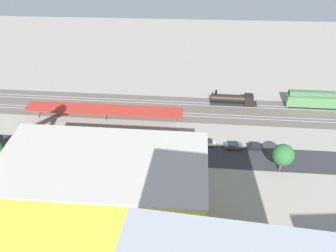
# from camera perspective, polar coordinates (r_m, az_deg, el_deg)

# --- Properties ---
(ground_plane) EXTENTS (199.27, 199.27, 0.00)m
(ground_plane) POSITION_cam_1_polar(r_m,az_deg,el_deg) (94.13, -4.28, -3.44)
(ground_plane) COLOR gray
(ground_plane) RESTS_ON ground
(rail_bed) EXTENTS (124.90, 17.77, 0.01)m
(rail_bed) POSITION_cam_1_polar(r_m,az_deg,el_deg) (109.41, -3.15, 3.05)
(rail_bed) COLOR #5B544C
(rail_bed) RESTS_ON ground
(street_asphalt) EXTENTS (124.75, 12.57, 0.01)m
(street_asphalt) POSITION_cam_1_polar(r_m,az_deg,el_deg) (92.37, -4.44, -4.37)
(street_asphalt) COLOR #2D2D33
(street_asphalt) RESTS_ON ground
(track_rails) EXTENTS (124.49, 11.34, 0.12)m
(track_rails) POSITION_cam_1_polar(r_m,az_deg,el_deg) (109.31, -3.16, 3.13)
(track_rails) COLOR #9E9EA8
(track_rails) RESTS_ON ground
(platform_canopy_near) EXTENTS (46.06, 6.49, 4.54)m
(platform_canopy_near) POSITION_cam_1_polar(r_m,az_deg,el_deg) (102.40, -10.52, 2.69)
(platform_canopy_near) COLOR #A82D23
(platform_canopy_near) RESTS_ON ground
(locomotive) EXTENTS (14.59, 3.02, 4.94)m
(locomotive) POSITION_cam_1_polar(r_m,az_deg,el_deg) (111.69, 10.86, 4.25)
(locomotive) COLOR black
(locomotive) RESTS_ON ground
(passenger_coach) EXTENTS (17.93, 3.51, 5.79)m
(passenger_coach) POSITION_cam_1_polar(r_m,az_deg,el_deg) (117.36, 23.19, 4.15)
(passenger_coach) COLOR black
(passenger_coach) RESTS_ON ground
(parked_car_0) EXTENTS (4.08, 1.91, 1.51)m
(parked_car_0) POSITION_cam_1_polar(r_m,az_deg,el_deg) (95.89, 14.15, -3.26)
(parked_car_0) COLOR black
(parked_car_0) RESTS_ON ground
(parked_car_1) EXTENTS (4.80, 1.89, 1.69)m
(parked_car_1) POSITION_cam_1_polar(r_m,az_deg,el_deg) (94.62, 10.70, -3.25)
(parked_car_1) COLOR black
(parked_car_1) RESTS_ON ground
(parked_car_2) EXTENTS (4.19, 1.79, 1.72)m
(parked_car_2) POSITION_cam_1_polar(r_m,az_deg,el_deg) (94.52, 6.58, -2.81)
(parked_car_2) COLOR black
(parked_car_2) RESTS_ON ground
(parked_car_3) EXTENTS (4.40, 1.80, 1.66)m
(parked_car_3) POSITION_cam_1_polar(r_m,az_deg,el_deg) (93.82, 2.40, -2.92)
(parked_car_3) COLOR black
(parked_car_3) RESTS_ON ground
(parked_car_4) EXTENTS (4.73, 1.94, 1.66)m
(parked_car_4) POSITION_cam_1_polar(r_m,az_deg,el_deg) (94.08, -1.26, -2.77)
(parked_car_4) COLOR black
(parked_car_4) RESTS_ON ground
(parked_car_5) EXTENTS (4.26, 1.96, 1.76)m
(parked_car_5) POSITION_cam_1_polar(r_m,az_deg,el_deg) (94.38, -5.16, -2.76)
(parked_car_5) COLOR black
(parked_car_5) RESTS_ON ground
(parked_car_6) EXTENTS (4.30, 1.90, 1.74)m
(parked_car_6) POSITION_cam_1_polar(r_m,az_deg,el_deg) (95.80, -9.41, -2.47)
(parked_car_6) COLOR black
(parked_car_6) RESTS_ON ground
(parked_car_7) EXTENTS (4.71, 1.95, 1.77)m
(parked_car_7) POSITION_cam_1_polar(r_m,az_deg,el_deg) (96.92, -12.72, -2.43)
(parked_car_7) COLOR black
(parked_car_7) RESTS_ON ground
(construction_building) EXTENTS (38.08, 19.94, 18.28)m
(construction_building) POSITION_cam_1_polar(r_m,az_deg,el_deg) (69.86, -10.07, -11.43)
(construction_building) COLOR yellow
(construction_building) RESTS_ON ground
(construction_roof_slab) EXTENTS (38.69, 20.56, 0.40)m
(construction_roof_slab) POSITION_cam_1_polar(r_m,az_deg,el_deg) (63.30, -10.96, -5.77)
(construction_roof_slab) COLOR #B7B2A8
(construction_roof_slab) RESTS_ON construction_building
(box_truck_0) EXTENTS (9.81, 2.87, 3.67)m
(box_truck_0) POSITION_cam_1_polar(r_m,az_deg,el_deg) (84.14, -1.04, -7.59)
(box_truck_0) COLOR black
(box_truck_0) RESTS_ON ground
(street_tree_0) EXTENTS (5.30, 5.30, 7.97)m
(street_tree_0) POSITION_cam_1_polar(r_m,az_deg,el_deg) (85.49, -4.39, -3.67)
(street_tree_0) COLOR brown
(street_tree_0) RESTS_ON ground
(street_tree_1) EXTENTS (4.07, 4.07, 6.71)m
(street_tree_1) POSITION_cam_1_polar(r_m,az_deg,el_deg) (85.32, 1.07, -4.23)
(street_tree_1) COLOR brown
(street_tree_1) RESTS_ON ground
(street_tree_2) EXTENTS (5.26, 5.26, 7.89)m
(street_tree_2) POSITION_cam_1_polar(r_m,az_deg,el_deg) (87.06, -12.70, -3.81)
(street_tree_2) COLOR brown
(street_tree_2) RESTS_ON ground
(street_tree_3) EXTENTS (5.31, 5.31, 7.80)m
(street_tree_3) POSITION_cam_1_polar(r_m,az_deg,el_deg) (88.15, 18.47, -4.54)
(street_tree_3) COLOR brown
(street_tree_3) RESTS_ON ground
(traffic_light) EXTENTS (0.50, 0.36, 6.47)m
(traffic_light) POSITION_cam_1_polar(r_m,az_deg,el_deg) (85.66, 5.68, -4.56)
(traffic_light) COLOR #333333
(traffic_light) RESTS_ON ground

